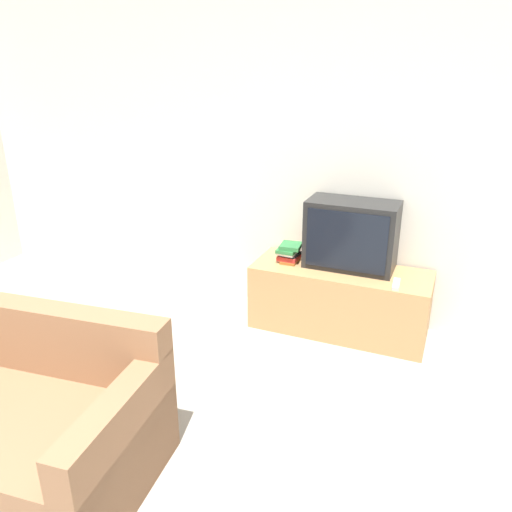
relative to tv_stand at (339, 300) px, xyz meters
The scene contains 5 objects.
wall_back 1.31m from the tv_stand, 157.13° to the left, with size 9.00×0.06×2.60m.
tv_stand is the anchor object (origin of this frame).
television 0.54m from the tv_stand, 61.97° to the left, with size 0.69×0.36×0.53m.
book_stack 0.55m from the tv_stand, behind, with size 0.19×0.20×0.15m.
remote_on_stand 0.54m from the tv_stand, 18.57° to the right, with size 0.06×0.19×0.02m.
Camera 1 is at (1.52, -0.85, 2.04)m, focal length 35.00 mm.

